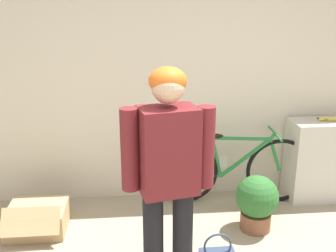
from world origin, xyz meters
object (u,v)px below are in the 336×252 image
(bicycle, at_px, (232,169))
(banana, at_px, (333,119))
(potted_plant, at_px, (257,201))
(cardboard_box, at_px, (37,219))
(person, at_px, (168,165))

(bicycle, xyz_separation_m, banana, (1.03, 0.03, 0.50))
(banana, relative_size, potted_plant, 0.67)
(bicycle, relative_size, cardboard_box, 3.12)
(person, xyz_separation_m, potted_plant, (0.87, 0.71, -0.67))
(bicycle, distance_m, potted_plant, 0.55)
(potted_plant, bearing_deg, person, -140.74)
(cardboard_box, xyz_separation_m, potted_plant, (1.97, -0.17, 0.17))
(bicycle, bearing_deg, potted_plant, -76.04)
(bicycle, distance_m, banana, 1.14)
(bicycle, height_order, cardboard_box, bicycle)
(person, relative_size, bicycle, 0.97)
(person, relative_size, banana, 4.60)
(person, height_order, bicycle, person)
(banana, xyz_separation_m, potted_plant, (-0.94, -0.57, -0.58))
(person, bearing_deg, bicycle, 46.19)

